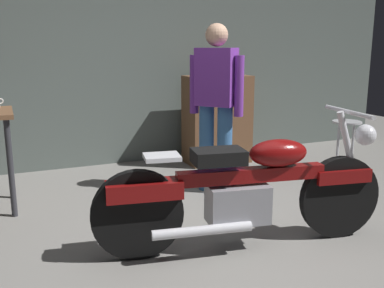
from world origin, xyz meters
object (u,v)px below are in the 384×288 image
shop_stool (346,134)px  wooden_dresser (217,120)px  person_standing (216,101)px  motorcycle (247,189)px

shop_stool → wooden_dresser: bearing=131.8°
shop_stool → wooden_dresser: size_ratio=0.58×
person_standing → shop_stool: size_ratio=2.61×
motorcycle → person_standing: person_standing is taller
wooden_dresser → shop_stool: bearing=-48.2°
shop_stool → wooden_dresser: 1.56m
shop_stool → motorcycle: bearing=-149.8°
motorcycle → shop_stool: bearing=40.0°
person_standing → shop_stool: (1.57, -0.13, -0.43)m
wooden_dresser → motorcycle: bearing=-111.5°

